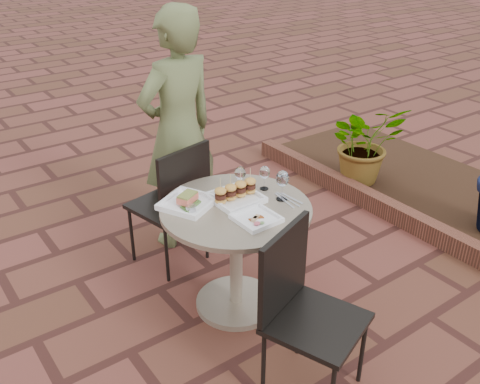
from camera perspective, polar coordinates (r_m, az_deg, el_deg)
ground at (r=3.61m, az=0.59°, el=-11.27°), size 60.00×60.00×0.00m
cafe_table at (r=3.28m, az=-0.43°, el=-5.36°), size 0.90×0.90×0.73m
chair_far at (r=3.66m, az=-6.91°, el=-0.52°), size 0.52×0.52×0.93m
chair_near at (r=2.74m, az=6.53°, el=-11.45°), size 0.57×0.57×0.93m
diner at (r=3.86m, az=-6.59°, el=6.41°), size 0.70×0.51×1.76m
plate_salmon at (r=3.17m, az=-5.58°, el=-1.07°), size 0.38×0.38×0.08m
plate_sliders at (r=3.20m, az=-0.47°, el=-0.18°), size 0.29×0.28×0.18m
plate_tuna at (r=3.01m, az=1.75°, el=-2.81°), size 0.23×0.23×0.03m
wine_glass_right at (r=3.18m, az=4.55°, el=1.35°), size 0.08×0.08×0.19m
wine_glass_mid at (r=3.28m, az=0.02°, el=1.96°), size 0.07×0.07×0.16m
wine_glass_far at (r=3.31m, az=2.64°, el=2.03°), size 0.07×0.07×0.16m
steel_ramekin at (r=3.09m, az=-5.26°, el=-1.84°), size 0.06×0.06×0.05m
cutlery_set at (r=3.24m, az=5.15°, el=-0.79°), size 0.10×0.22×0.00m
planter_curb at (r=4.70m, az=14.26°, el=-1.10°), size 0.12×3.00×0.15m
mulch_bed at (r=5.23m, az=19.25°, el=0.67°), size 1.30×3.00×0.06m
potted_plant_a at (r=4.96m, az=13.15°, el=5.13°), size 0.82×0.76×0.74m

